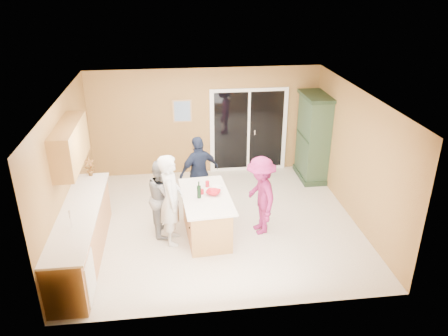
{
  "coord_description": "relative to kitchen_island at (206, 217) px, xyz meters",
  "views": [
    {
      "loc": [
        -0.79,
        -7.51,
        4.63
      ],
      "look_at": [
        0.15,
        0.1,
        1.15
      ],
      "focal_mm": 35.0,
      "sensor_mm": 36.0,
      "label": 1
    }
  ],
  "objects": [
    {
      "name": "serving_bowl",
      "position": [
        0.14,
        0.05,
        0.48
      ],
      "size": [
        0.34,
        0.34,
        0.06
      ],
      "primitive_type": "imported",
      "rotation": [
        0.0,
        0.0,
        -0.4
      ],
      "color": "#AE1320",
      "rests_on": "kitchen_island"
    },
    {
      "name": "wall_front",
      "position": [
        0.25,
        -2.09,
        0.9
      ],
      "size": [
        5.5,
        0.1,
        2.6
      ],
      "primitive_type": "cube",
      "color": "tan",
      "rests_on": "ground"
    },
    {
      "name": "woman_magenta",
      "position": [
        1.03,
        0.0,
        0.38
      ],
      "size": [
        0.72,
        1.07,
        1.55
      ],
      "primitive_type": "imported",
      "rotation": [
        0.0,
        0.0,
        -1.42
      ],
      "color": "#911F4B",
      "rests_on": "floor"
    },
    {
      "name": "left_cabinet_run",
      "position": [
        -2.2,
        -0.64,
        0.07
      ],
      "size": [
        0.65,
        3.05,
        1.24
      ],
      "color": "#B67847",
      "rests_on": "floor"
    },
    {
      "name": "floor",
      "position": [
        0.25,
        0.41,
        -0.4
      ],
      "size": [
        5.5,
        5.5,
        0.0
      ],
      "primitive_type": "plane",
      "color": "silver",
      "rests_on": "ground"
    },
    {
      "name": "kitchen_island",
      "position": [
        0.0,
        0.0,
        0.0
      ],
      "size": [
        0.98,
        1.66,
        0.84
      ],
      "rotation": [
        0.0,
        0.0,
        0.07
      ],
      "color": "#B67847",
      "rests_on": "floor"
    },
    {
      "name": "green_hutch",
      "position": [
        2.74,
        2.25,
        0.61
      ],
      "size": [
        0.59,
        1.13,
        2.07
      ],
      "color": "#1F321F",
      "rests_on": "floor"
    },
    {
      "name": "framed_picture",
      "position": [
        -0.3,
        2.89,
        1.2
      ],
      "size": [
        0.46,
        0.04,
        0.56
      ],
      "color": "tan",
      "rests_on": "wall_back"
    },
    {
      "name": "wall_left",
      "position": [
        -2.5,
        0.41,
        0.9
      ],
      "size": [
        0.1,
        5.0,
        2.6
      ],
      "primitive_type": "cube",
      "color": "tan",
      "rests_on": "ground"
    },
    {
      "name": "upper_cabinets",
      "position": [
        -2.33,
        0.21,
        1.48
      ],
      "size": [
        0.35,
        1.6,
        0.75
      ],
      "primitive_type": "cube",
      "color": "#B67847",
      "rests_on": "wall_left"
    },
    {
      "name": "tumbler_near",
      "position": [
        -0.06,
        0.08,
        0.49
      ],
      "size": [
        0.08,
        0.08,
        0.09
      ],
      "primitive_type": "cylinder",
      "rotation": [
        0.0,
        0.0,
        -0.24
      ],
      "color": "#AE1320",
      "rests_on": "kitchen_island"
    },
    {
      "name": "wall_right",
      "position": [
        3.0,
        0.41,
        0.9
      ],
      "size": [
        0.1,
        5.0,
        2.6
      ],
      "primitive_type": "cube",
      "color": "tan",
      "rests_on": "ground"
    },
    {
      "name": "tumbler_far",
      "position": [
        0.06,
        0.37,
        0.5
      ],
      "size": [
        0.09,
        0.09,
        0.11
      ],
      "primitive_type": "cylinder",
      "rotation": [
        0.0,
        0.0,
        0.18
      ],
      "color": "#AE1320",
      "rests_on": "kitchen_island"
    },
    {
      "name": "sliding_door",
      "position": [
        1.3,
        2.87,
        0.65
      ],
      "size": [
        1.9,
        0.07,
        2.1
      ],
      "color": "white",
      "rests_on": "floor"
    },
    {
      "name": "ceiling",
      "position": [
        0.25,
        0.41,
        2.2
      ],
      "size": [
        5.5,
        5.0,
        0.1
      ],
      "primitive_type": "cube",
      "color": "white",
      "rests_on": "wall_back"
    },
    {
      "name": "woman_navy",
      "position": [
        -0.04,
        1.17,
        0.39
      ],
      "size": [
        0.99,
        0.76,
        1.57
      ],
      "primitive_type": "imported",
      "rotation": [
        0.0,
        0.0,
        3.61
      ],
      "color": "#1B253B",
      "rests_on": "floor"
    },
    {
      "name": "tulip_vase",
      "position": [
        -2.2,
        0.93,
        0.73
      ],
      "size": [
        0.22,
        0.18,
        0.38
      ],
      "primitive_type": "imported",
      "rotation": [
        0.0,
        0.0,
        0.25
      ],
      "color": "#A21410",
      "rests_on": "left_cabinet_run"
    },
    {
      "name": "woman_white",
      "position": [
        -0.64,
        -0.13,
        0.47
      ],
      "size": [
        0.44,
        0.65,
        1.74
      ],
      "primitive_type": "imported",
      "rotation": [
        0.0,
        0.0,
        1.53
      ],
      "color": "silver",
      "rests_on": "floor"
    },
    {
      "name": "woman_grey",
      "position": [
        -0.78,
        0.21,
        0.36
      ],
      "size": [
        0.59,
        0.75,
        1.5
      ],
      "primitive_type": "imported",
      "rotation": [
        0.0,
        0.0,
        1.6
      ],
      "color": "gray",
      "rests_on": "floor"
    },
    {
      "name": "wall_back",
      "position": [
        0.25,
        2.91,
        0.9
      ],
      "size": [
        5.5,
        0.1,
        2.6
      ],
      "primitive_type": "cube",
      "color": "tan",
      "rests_on": "ground"
    },
    {
      "name": "wine_bottle",
      "position": [
        -0.13,
        -0.07,
        0.57
      ],
      "size": [
        0.07,
        0.07,
        0.33
      ],
      "rotation": [
        0.0,
        0.0,
        -0.41
      ],
      "color": "black",
      "rests_on": "kitchen_island"
    },
    {
      "name": "white_plate",
      "position": [
        0.24,
        0.31,
        0.45
      ],
      "size": [
        0.27,
        0.27,
        0.01
      ],
      "primitive_type": "cylinder",
      "rotation": [
        0.0,
        0.0,
        -0.43
      ],
      "color": "white",
      "rests_on": "kitchen_island"
    }
  ]
}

